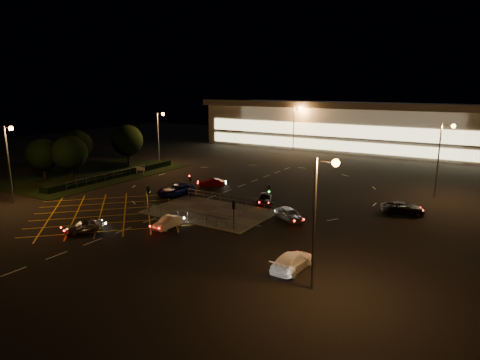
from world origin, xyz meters
The scene contains 27 objects.
ground centered at (0.00, 0.00, 0.00)m, with size 180.00×180.00×0.00m, color black.
pedestrian_island centered at (2.00, -2.00, 0.06)m, with size 14.00×9.00×0.12m, color #4C4944.
grass_verge centered at (-28.00, 6.00, 0.04)m, with size 18.00×30.00×0.08m, color black.
hedge centered at (-23.00, 6.00, 0.50)m, with size 2.00×26.00×1.00m, color black.
supermarket centered at (0.00, 61.95, 5.31)m, with size 72.00×26.50×10.50m.
streetlight_sw centered at (-21.56, -12.00, 6.56)m, with size 1.78×0.56×10.03m.
streetlight_se centered at (20.44, -14.00, 6.56)m, with size 1.78×0.56×10.03m.
streetlight_nw centered at (-23.56, 18.00, 6.56)m, with size 1.78×0.56×10.03m.
streetlight_ne centered at (24.44, 20.00, 6.56)m, with size 1.78×0.56×10.03m.
streetlight_far_left centered at (-9.56, 48.00, 6.56)m, with size 1.78×0.56×10.03m.
signal_sw centered at (-4.00, -5.99, 2.37)m, with size 0.28×0.30×3.15m.
signal_se centered at (8.00, -5.99, 2.37)m, with size 0.28×0.30×3.15m.
signal_nw centered at (-4.00, 1.99, 2.37)m, with size 0.28×0.30×3.15m.
signal_ne centered at (8.00, 1.99, 2.37)m, with size 0.28×0.30×3.15m.
tree_a centered at (-30.00, -2.00, 4.33)m, with size 5.04×5.04×6.86m.
tree_b centered at (-32.00, 6.00, 4.64)m, with size 5.40×5.40×7.35m.
tree_c centered at (-28.00, 14.00, 4.95)m, with size 5.76×5.76×7.84m.
tree_d centered at (-34.00, 20.00, 4.02)m, with size 4.68×4.68×6.37m.
tree_e centered at (-26.00, 0.00, 4.64)m, with size 5.40×5.40×7.35m.
car_near_silver centered at (-5.17, -14.47, 0.65)m, with size 1.54×3.83×1.30m, color #B4B6BC.
car_queue_white centered at (1.52, -9.00, 0.61)m, with size 1.30×3.72×1.22m, color white.
car_left_blue centered at (-6.88, 2.40, 0.76)m, with size 2.52×5.47×1.52m, color #0D1552.
car_far_dkgrey centered at (5.77, 5.00, 0.63)m, with size 1.76×4.33×1.26m, color black.
car_right_silver centered at (11.50, 0.09, 0.75)m, with size 1.78×4.43×1.51m, color #ABACB2.
car_circ_red centered at (-5.43, 9.01, 0.62)m, with size 1.30×3.74×1.23m, color maroon.
car_east_grey centered at (21.89, 9.57, 0.69)m, with size 2.30×4.99×1.39m, color black.
car_approach_white centered at (17.33, -11.66, 0.74)m, with size 2.08×5.11×1.48m, color white.
Camera 1 is at (30.91, -42.05, 14.99)m, focal length 32.00 mm.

